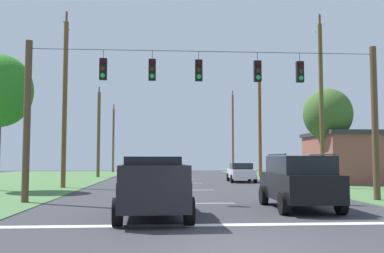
# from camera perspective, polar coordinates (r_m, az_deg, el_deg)

# --- Properties ---
(ground_plane) EXTENTS (120.00, 120.00, 0.00)m
(ground_plane) POSITION_cam_1_polar(r_m,az_deg,el_deg) (9.99, 7.03, -15.06)
(ground_plane) COLOR #333338
(stop_bar_stripe) EXTENTS (12.83, 0.45, 0.01)m
(stop_bar_stripe) POSITION_cam_1_polar(r_m,az_deg,el_deg) (12.75, 4.55, -12.69)
(stop_bar_stripe) COLOR white
(stop_bar_stripe) RESTS_ON ground
(lane_dash_0) EXTENTS (2.50, 0.15, 0.01)m
(lane_dash_0) POSITION_cam_1_polar(r_m,az_deg,el_deg) (18.66, 1.79, -9.99)
(lane_dash_0) COLOR white
(lane_dash_0) RESTS_ON ground
(lane_dash_1) EXTENTS (2.50, 0.15, 0.01)m
(lane_dash_1) POSITION_cam_1_polar(r_m,az_deg,el_deg) (26.35, 0.09, -8.30)
(lane_dash_1) COLOR white
(lane_dash_1) RESTS_ON ground
(lane_dash_2) EXTENTS (2.50, 0.15, 0.01)m
(lane_dash_2) POSITION_cam_1_polar(r_m,az_deg,el_deg) (33.44, -0.77, -7.42)
(lane_dash_2) COLOR white
(lane_dash_2) RESTS_ON ground
(lane_dash_3) EXTENTS (2.50, 0.15, 0.01)m
(lane_dash_3) POSITION_cam_1_polar(r_m,az_deg,el_deg) (39.70, -1.28, -6.91)
(lane_dash_3) COLOR white
(lane_dash_3) RESTS_ON ground
(lane_dash_4) EXTENTS (2.50, 0.15, 0.01)m
(lane_dash_4) POSITION_cam_1_polar(r_m,az_deg,el_deg) (46.49, -1.67, -6.51)
(lane_dash_4) COLOR white
(lane_dash_4) RESTS_ON ground
(overhead_signal_span) EXTENTS (15.78, 0.31, 7.02)m
(overhead_signal_span) POSITION_cam_1_polar(r_m,az_deg,el_deg) (19.35, 1.73, 2.27)
(overhead_signal_span) COLOR brown
(overhead_signal_span) RESTS_ON ground
(pickup_truck) EXTENTS (2.45, 5.47, 1.95)m
(pickup_truck) POSITION_cam_1_polar(r_m,az_deg,el_deg) (14.37, -5.17, -7.86)
(pickup_truck) COLOR black
(pickup_truck) RESTS_ON ground
(suv_black) EXTENTS (2.31, 4.85, 2.05)m
(suv_black) POSITION_cam_1_polar(r_m,az_deg,el_deg) (16.86, 13.76, -6.89)
(suv_black) COLOR black
(suv_black) RESTS_ON ground
(distant_car_crossing_white) EXTENTS (2.18, 4.38, 1.52)m
(distant_car_crossing_white) POSITION_cam_1_polar(r_m,az_deg,el_deg) (35.54, 6.43, -5.94)
(distant_car_crossing_white) COLOR silver
(distant_car_crossing_white) RESTS_ON ground
(utility_pole_mid_right) EXTENTS (0.27, 1.74, 11.31)m
(utility_pole_mid_right) POSITION_cam_1_polar(r_m,az_deg,el_deg) (29.38, 16.55, 3.09)
(utility_pole_mid_right) COLOR brown
(utility_pole_mid_right) RESTS_ON ground
(utility_pole_far_right) EXTENTS (0.34, 1.98, 10.95)m
(utility_pole_far_right) POSITION_cam_1_polar(r_m,az_deg,el_deg) (45.57, 8.86, 0.17)
(utility_pole_far_right) COLOR brown
(utility_pole_far_right) RESTS_ON ground
(utility_pole_near_left) EXTENTS (0.28, 1.70, 11.56)m
(utility_pole_near_left) POSITION_cam_1_polar(r_m,az_deg,el_deg) (62.20, 5.36, -0.71)
(utility_pole_near_left) COLOR brown
(utility_pole_near_left) RESTS_ON ground
(utility_pole_far_left) EXTENTS (0.30, 1.83, 11.53)m
(utility_pole_far_left) POSITION_cam_1_polar(r_m,az_deg,el_deg) (29.43, -16.30, 3.18)
(utility_pole_far_left) COLOR brown
(utility_pole_far_left) RESTS_ON ground
(utility_pole_distant_right) EXTENTS (0.33, 1.63, 9.17)m
(utility_pole_distant_right) POSITION_cam_1_polar(r_m,az_deg,el_deg) (45.02, -12.12, -0.88)
(utility_pole_distant_right) COLOR brown
(utility_pole_distant_right) RESTS_ON ground
(utility_pole_distant_left) EXTENTS (0.29, 1.74, 9.43)m
(utility_pole_distant_left) POSITION_cam_1_polar(r_m,az_deg,el_deg) (61.41, -10.25, -1.63)
(utility_pole_distant_left) COLOR brown
(utility_pole_distant_left) RESTS_ON ground
(tree_roadside_far_right) EXTENTS (3.58, 3.58, 7.04)m
(tree_roadside_far_right) POSITION_cam_1_polar(r_m,az_deg,el_deg) (33.65, 17.32, 1.51)
(tree_roadside_far_right) COLOR brown
(tree_roadside_far_right) RESTS_ON ground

